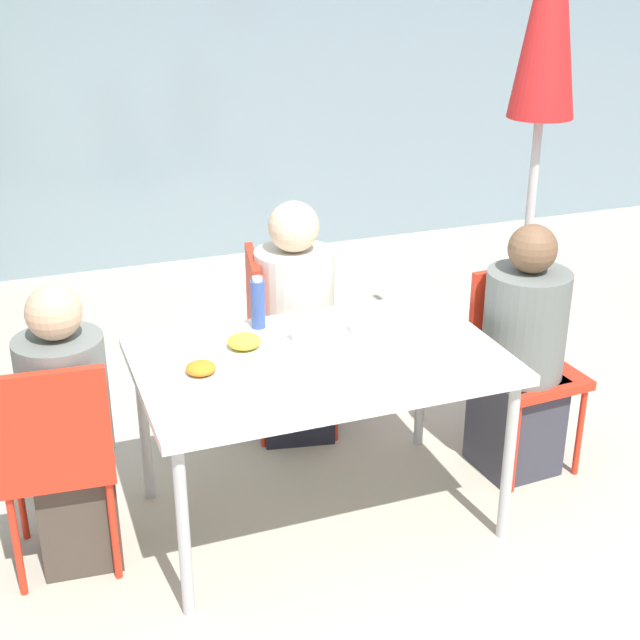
# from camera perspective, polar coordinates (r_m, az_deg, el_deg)

# --- Properties ---
(ground_plane) EXTENTS (24.00, 24.00, 0.00)m
(ground_plane) POSITION_cam_1_polar(r_m,az_deg,el_deg) (3.78, 0.00, -12.38)
(ground_plane) COLOR #B2A893
(building_facade) EXTENTS (10.00, 0.20, 3.00)m
(building_facade) POSITION_cam_1_polar(r_m,az_deg,el_deg) (6.39, -11.10, 16.69)
(building_facade) COLOR gray
(building_facade) RESTS_ON ground
(dining_table) EXTENTS (1.39, 0.88, 0.73)m
(dining_table) POSITION_cam_1_polar(r_m,az_deg,el_deg) (3.43, 0.00, -3.17)
(dining_table) COLOR white
(dining_table) RESTS_ON ground
(chair_left) EXTENTS (0.43, 0.43, 0.89)m
(chair_left) POSITION_cam_1_polar(r_m,az_deg,el_deg) (3.34, -16.56, -8.03)
(chair_left) COLOR red
(chair_left) RESTS_ON ground
(person_left) EXTENTS (0.32, 0.32, 1.12)m
(person_left) POSITION_cam_1_polar(r_m,az_deg,el_deg) (3.40, -15.73, -7.18)
(person_left) COLOR #473D33
(person_left) RESTS_ON ground
(chair_right) EXTENTS (0.42, 0.42, 0.89)m
(chair_right) POSITION_cam_1_polar(r_m,az_deg,el_deg) (4.02, 12.68, -2.00)
(chair_right) COLOR red
(chair_right) RESTS_ON ground
(person_right) EXTENTS (0.35, 0.35, 1.14)m
(person_right) POSITION_cam_1_polar(r_m,az_deg,el_deg) (3.93, 12.77, -2.50)
(person_right) COLOR #383842
(person_right) RESTS_ON ground
(chair_far) EXTENTS (0.47, 0.47, 0.89)m
(chair_far) POSITION_cam_1_polar(r_m,az_deg,el_deg) (4.15, -2.79, -0.53)
(chair_far) COLOR red
(chair_far) RESTS_ON ground
(person_far) EXTENTS (0.38, 0.38, 1.14)m
(person_far) POSITION_cam_1_polar(r_m,az_deg,el_deg) (4.11, -1.61, -0.58)
(person_far) COLOR black
(person_far) RESTS_ON ground
(closed_umbrella) EXTENTS (0.36, 0.36, 2.46)m
(closed_umbrella) POSITION_cam_1_polar(r_m,az_deg,el_deg) (4.31, 14.35, 17.28)
(closed_umbrella) COLOR #333333
(closed_umbrella) RESTS_ON ground
(plate_0) EXTENTS (0.20, 0.20, 0.06)m
(plate_0) POSITION_cam_1_polar(r_m,az_deg,el_deg) (3.26, -7.62, -3.30)
(plate_0) COLOR white
(plate_0) RESTS_ON dining_table
(plate_1) EXTENTS (0.24, 0.24, 0.07)m
(plate_1) POSITION_cam_1_polar(r_m,az_deg,el_deg) (3.45, -4.87, -1.60)
(plate_1) COLOR white
(plate_1) RESTS_ON dining_table
(bottle) EXTENTS (0.06, 0.06, 0.22)m
(bottle) POSITION_cam_1_polar(r_m,az_deg,el_deg) (3.61, -4.00, 1.07)
(bottle) COLOR #334C8E
(bottle) RESTS_ON dining_table
(drinking_cup) EXTENTS (0.06, 0.06, 0.08)m
(drinking_cup) POSITION_cam_1_polar(r_m,az_deg,el_deg) (3.51, -1.32, -0.74)
(drinking_cup) COLOR silver
(drinking_cup) RESTS_ON dining_table
(salad_bowl) EXTENTS (0.18, 0.18, 0.05)m
(salad_bowl) POSITION_cam_1_polar(r_m,az_deg,el_deg) (3.60, 3.38, -0.36)
(salad_bowl) COLOR white
(salad_bowl) RESTS_ON dining_table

